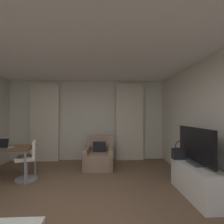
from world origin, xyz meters
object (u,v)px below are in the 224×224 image
object	(u,v)px
tv_flatscreen	(195,147)
desk_chair	(28,163)
tv_console	(197,181)
handbag_primary	(180,153)
armchair	(99,157)
desk	(5,150)
laptop	(4,146)

from	to	relation	value
tv_flatscreen	desk_chair	bearing A→B (deg)	164.61
tv_console	handbag_primary	xyz separation A→B (m)	(-0.12, 0.42, 0.41)
armchair	tv_flatscreen	bearing A→B (deg)	-43.65
desk	desk_chair	size ratio (longest dim) A/B	1.40
laptop	tv_console	world-z (taller)	laptop
tv_console	tv_flatscreen	xyz separation A→B (m)	(0.00, 0.04, 0.61)
armchair	tv_console	xyz separation A→B (m)	(1.82, -1.77, 0.00)
desk_chair	armchair	bearing A→B (deg)	26.32
desk_chair	tv_flatscreen	xyz separation A→B (m)	(3.42, -0.94, 0.51)
armchair	tv_console	size ratio (longest dim) A/B	0.72
tv_console	desk_chair	bearing A→B (deg)	164.02
armchair	tv_flatscreen	world-z (taller)	tv_flatscreen
tv_flatscreen	tv_console	bearing A→B (deg)	-90.00
desk	tv_console	bearing A→B (deg)	-14.01
desk	tv_flatscreen	bearing A→B (deg)	-13.49
desk	laptop	xyz separation A→B (m)	(0.02, -0.09, 0.11)
armchair	desk_chair	distance (m)	1.79
desk_chair	tv_flatscreen	size ratio (longest dim) A/B	0.76
laptop	tv_flatscreen	distance (m)	4.01
armchair	handbag_primary	bearing A→B (deg)	-38.61
laptop	tv_console	distance (m)	4.05
desk_chair	tv_console	distance (m)	3.56
armchair	desk_chair	xyz separation A→B (m)	(-1.60, -0.79, 0.11)
desk_chair	tv_flatscreen	bearing A→B (deg)	-15.39
armchair	laptop	world-z (taller)	laptop
desk	tv_flatscreen	distance (m)	4.06
desk	laptop	distance (m)	0.14
desk	handbag_primary	xyz separation A→B (m)	(3.82, -0.57, 0.01)
armchair	tv_console	bearing A→B (deg)	-44.27
desk_chair	laptop	size ratio (longest dim) A/B	2.49
tv_console	tv_flatscreen	bearing A→B (deg)	90.00
armchair	tv_console	world-z (taller)	armchair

